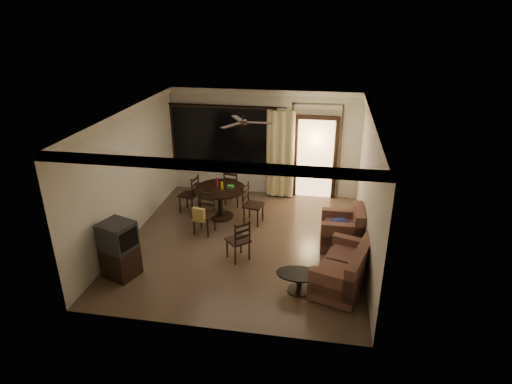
% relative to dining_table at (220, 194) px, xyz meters
% --- Properties ---
extents(ground, '(5.50, 5.50, 0.00)m').
position_rel_dining_table_xyz_m(ground, '(0.80, -1.10, -0.60)').
color(ground, '#7F6651').
rests_on(ground, ground).
extents(room_shell, '(5.50, 6.70, 5.50)m').
position_rel_dining_table_xyz_m(room_shell, '(1.39, 0.67, 1.23)').
color(room_shell, beige).
rests_on(room_shell, ground).
extents(dining_table, '(1.21, 1.21, 0.98)m').
position_rel_dining_table_xyz_m(dining_table, '(0.00, 0.00, 0.00)').
color(dining_table, black).
rests_on(dining_table, ground).
extents(dining_chair_west, '(0.49, 0.49, 0.95)m').
position_rel_dining_table_xyz_m(dining_chair_west, '(-0.82, 0.16, -0.32)').
color(dining_chair_west, black).
rests_on(dining_chair_west, ground).
extents(dining_chair_east, '(0.49, 0.49, 0.95)m').
position_rel_dining_table_xyz_m(dining_chair_east, '(0.82, -0.17, -0.32)').
color(dining_chair_east, black).
rests_on(dining_chair_east, ground).
extents(dining_chair_south, '(0.49, 0.54, 0.95)m').
position_rel_dining_table_xyz_m(dining_chair_south, '(-0.17, -0.84, -0.29)').
color(dining_chair_south, black).
rests_on(dining_chair_south, ground).
extents(dining_chair_north, '(0.49, 0.49, 0.95)m').
position_rel_dining_table_xyz_m(dining_chair_north, '(0.15, 0.77, -0.32)').
color(dining_chair_north, black).
rests_on(dining_chair_north, ground).
extents(tv_cabinet, '(0.72, 0.68, 1.11)m').
position_rel_dining_table_xyz_m(tv_cabinet, '(-1.25, -2.70, -0.04)').
color(tv_cabinet, black).
rests_on(tv_cabinet, ground).
extents(sofa, '(1.20, 1.66, 0.80)m').
position_rel_dining_table_xyz_m(sofa, '(2.90, -2.32, -0.28)').
color(sofa, '#43201F').
rests_on(sofa, ground).
extents(armchair, '(0.87, 0.87, 0.86)m').
position_rel_dining_table_xyz_m(armchair, '(2.90, -0.88, -0.24)').
color(armchair, '#43201F').
rests_on(armchair, ground).
extents(coffee_table, '(0.83, 0.50, 0.37)m').
position_rel_dining_table_xyz_m(coffee_table, '(2.09, -2.64, -0.35)').
color(coffee_table, black).
rests_on(coffee_table, ground).
extents(side_chair, '(0.56, 0.56, 0.90)m').
position_rel_dining_table_xyz_m(side_chair, '(0.81, -1.79, -0.33)').
color(side_chair, black).
rests_on(side_chair, ground).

